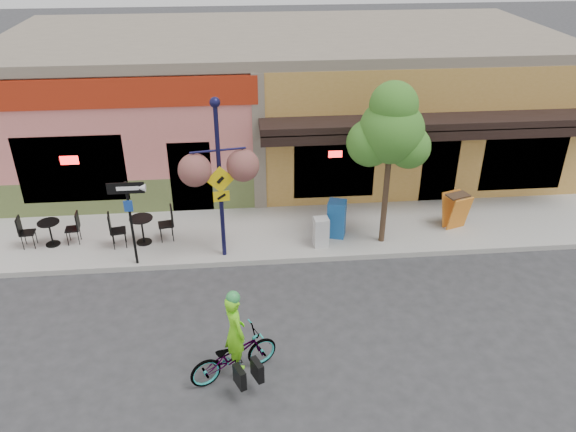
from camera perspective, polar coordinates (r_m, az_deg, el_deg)
The scene contains 14 objects.
ground at distance 14.16m, azimuth 1.98°, elevation -5.87°, with size 90.00×90.00×0.00m, color #2D2D30.
sidewalk at distance 15.80m, azimuth 1.10°, elevation -1.54°, with size 24.00×3.00×0.15m, color #9E9B93.
curb at distance 14.57m, azimuth 1.72°, elevation -4.40°, with size 24.00×0.12×0.15m, color #A8A59E.
building at distance 19.98m, azimuth -0.59°, elevation 11.88°, with size 18.20×8.20×4.50m, color #CD6C65, non-canonical shape.
bicycle at distance 11.20m, azimuth -5.53°, elevation -13.88°, with size 0.63×1.81×0.95m, color maroon.
cyclist_rider at distance 10.98m, azimuth -5.35°, elevation -12.60°, with size 0.59×0.39×1.62m, color #70E217.
lamp_post at distance 13.72m, azimuth -6.93°, elevation 3.53°, with size 1.34×0.54×4.19m, color #121138, non-canonical shape.
one_way_sign at distance 14.21m, azimuth -15.61°, elevation -0.78°, with size 0.87×0.19×2.28m, color black, non-canonical shape.
cafe_set_left at distance 16.09m, azimuth -23.03°, elevation -1.31°, with size 1.50×0.75×0.90m, color black, non-canonical shape.
cafe_set_right at distance 15.37m, azimuth -14.61°, elevation -1.05°, with size 1.64×0.82×0.99m, color black, non-canonical shape.
newspaper_box_blue at distance 15.25m, azimuth 4.96°, elevation -0.27°, with size 0.47×0.42×1.05m, color #19549A, non-canonical shape.
newspaper_box_grey at distance 14.83m, azimuth 3.37°, elevation -1.63°, with size 0.38×0.34×0.81m, color silver, non-canonical shape.
street_tree at distance 14.43m, azimuth 10.15°, elevation 5.08°, with size 1.72×1.72×4.41m, color #3D7A26, non-canonical shape.
sandwich_board at distance 16.19m, azimuth 17.05°, elevation 0.24°, with size 0.61×0.45×1.02m, color orange, non-canonical shape.
Camera 1 is at (-1.56, -11.56, 8.03)m, focal length 35.00 mm.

